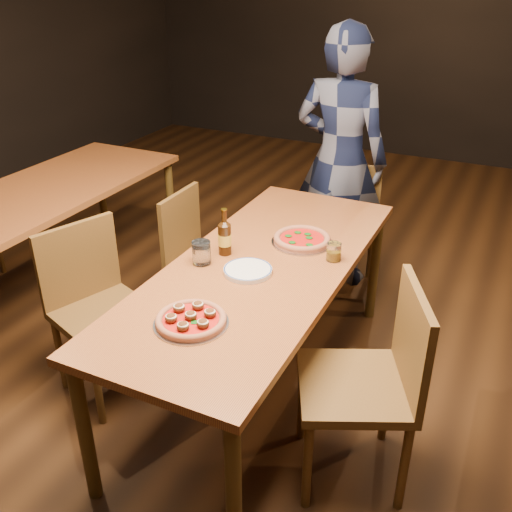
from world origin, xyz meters
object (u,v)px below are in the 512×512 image
at_px(table_left, 42,200).
at_px(chair_main_nw, 105,314).
at_px(amber_glass, 334,252).
at_px(plate_stack, 248,271).
at_px(table_main, 260,278).
at_px(chair_end, 348,231).
at_px(chair_main_e, 354,384).
at_px(pizza_meatball, 191,319).
at_px(pizza_margherita, 302,239).
at_px(chair_main_sw, 209,260).
at_px(diner, 340,160).
at_px(water_glass, 201,253).
at_px(beer_bottle, 225,238).

height_order(table_left, chair_main_nw, chair_main_nw).
distance_m(table_left, amber_glass, 2.01).
xyz_separation_m(chair_main_nw, plate_stack, (0.69, 0.24, 0.29)).
xyz_separation_m(table_main, amber_glass, (0.30, 0.20, 0.12)).
height_order(table_main, chair_end, chair_end).
height_order(table_main, chair_main_e, chair_main_e).
relative_size(table_left, chair_main_e, 2.04).
xyz_separation_m(chair_main_e, chair_end, (-0.51, 1.55, -0.05)).
xyz_separation_m(pizza_meatball, pizza_margherita, (0.13, 0.89, -0.00)).
bearing_deg(chair_main_sw, pizza_margherita, -102.05).
relative_size(pizza_meatball, diner, 0.17).
relative_size(table_left, plate_stack, 8.76).
height_order(chair_main_nw, diner, diner).
xyz_separation_m(chair_main_e, water_glass, (-0.85, 0.23, 0.32)).
bearing_deg(chair_end, diner, 114.73).
relative_size(water_glass, amber_glass, 1.26).
bearing_deg(chair_main_nw, chair_main_e, -70.10).
relative_size(chair_main_nw, water_glass, 8.32).
distance_m(plate_stack, water_glass, 0.25).
distance_m(table_main, pizza_margherita, 0.34).
distance_m(table_main, water_glass, 0.31).
bearing_deg(table_left, table_main, -10.01).
bearing_deg(table_left, chair_main_e, -15.59).
xyz_separation_m(chair_end, amber_glass, (0.22, -1.01, 0.36)).
relative_size(table_main, plate_stack, 8.76).
xyz_separation_m(chair_main_sw, amber_glass, (0.85, -0.24, 0.35)).
bearing_deg(amber_glass, water_glass, -151.41).
xyz_separation_m(chair_main_nw, chair_end, (0.79, 1.55, -0.03)).
xyz_separation_m(table_left, chair_main_sw, (1.15, 0.14, -0.24)).
distance_m(chair_main_e, water_glass, 0.94).
bearing_deg(diner, pizza_meatball, 93.17).
height_order(table_left, chair_end, chair_end).
height_order(chair_main_sw, pizza_margherita, chair_main_sw).
relative_size(chair_main_sw, diner, 0.50).
bearing_deg(beer_bottle, chair_main_e, -24.67).
bearing_deg(chair_main_e, table_main, -144.54).
bearing_deg(chair_main_sw, chair_end, -39.84).
bearing_deg(pizza_meatball, chair_main_e, 20.63).
bearing_deg(pizza_meatball, water_glass, 115.78).
bearing_deg(pizza_meatball, diner, 90.59).
bearing_deg(pizza_meatball, plate_stack, 87.94).
relative_size(chair_end, pizza_margherita, 2.77).
relative_size(chair_main_sw, beer_bottle, 3.75).
xyz_separation_m(chair_main_sw, diner, (0.50, 0.91, 0.43)).
height_order(chair_end, beer_bottle, beer_bottle).
height_order(beer_bottle, water_glass, beer_bottle).
distance_m(chair_main_e, beer_bottle, 0.95).
relative_size(chair_main_e, diner, 0.56).
bearing_deg(chair_end, chair_main_e, -89.82).
relative_size(chair_main_nw, amber_glass, 10.49).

